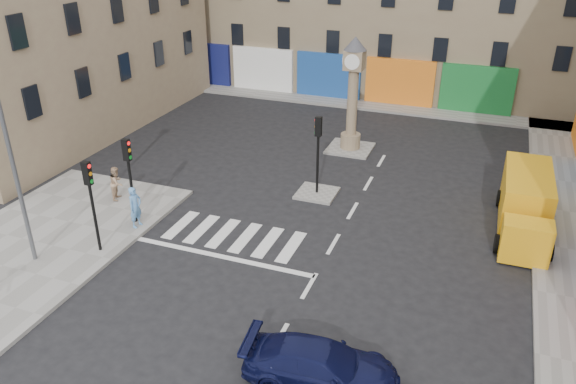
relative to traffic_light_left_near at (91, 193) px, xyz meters
The scene contains 15 objects.
ground 8.71m from the traffic_light_left_near, ahead, with size 120.00×120.00×0.00m, color black.
sidewalk_left 4.31m from the traffic_light_left_near, 140.83° to the right, with size 7.00×16.00×0.15m, color gray.
sidewalk_right 19.79m from the traffic_light_left_near, 29.96° to the left, with size 2.60×30.00×0.15m, color gray.
sidewalk_far 22.56m from the traffic_light_left_near, 78.94° to the left, with size 32.00×2.40×0.15m, color gray.
island_near 10.35m from the traffic_light_left_near, 51.07° to the left, with size 1.80×1.80×0.12m, color gray.
island_far 15.38m from the traffic_light_left_near, 65.46° to the left, with size 2.40×2.40×0.12m, color gray.
traffic_light_left_near is the anchor object (origin of this frame).
traffic_light_left_far 2.40m from the traffic_light_left_near, 90.00° to the left, with size 0.28×0.22×3.70m.
traffic_light_island 10.03m from the traffic_light_left_near, 51.07° to the left, with size 0.28×0.22×3.70m.
lamp_post 3.21m from the traffic_light_left_near, 143.62° to the right, with size 0.50×0.25×8.30m.
clock_pillar 15.19m from the traffic_light_left_near, 65.45° to the left, with size 1.20×1.20×6.10m.
navy_sedan 10.81m from the traffic_light_left_near, 18.83° to the right, with size 1.78×4.38×1.27m, color black.
yellow_van 17.28m from the traffic_light_left_near, 27.24° to the left, with size 2.16×6.18×2.24m.
pedestrian_blue 2.63m from the traffic_light_left_near, 81.79° to the left, with size 0.65×0.42×1.77m, color #5B93D0.
pedestrian_tan 4.71m from the traffic_light_left_near, 116.59° to the left, with size 0.76×0.59×1.56m, color tan.
Camera 1 is at (5.05, -14.55, 11.84)m, focal length 35.00 mm.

